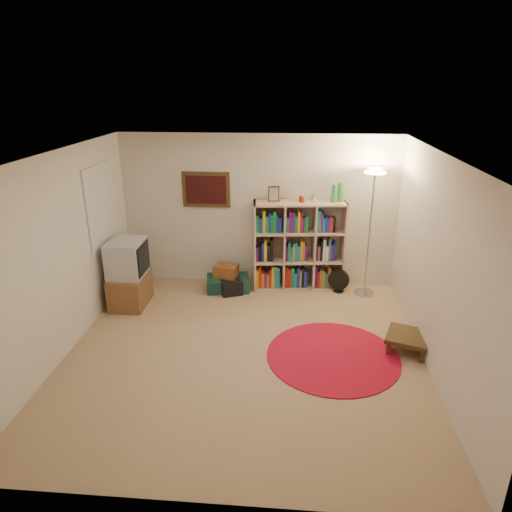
% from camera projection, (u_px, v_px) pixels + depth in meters
% --- Properties ---
extents(room, '(4.54, 4.54, 2.54)m').
position_uv_depth(room, '(239.00, 260.00, 5.45)').
color(room, '#A2815F').
rests_on(room, ground).
extents(bookshelf, '(1.51, 0.57, 1.76)m').
position_uv_depth(bookshelf, '(297.00, 247.00, 7.47)').
color(bookshelf, tan).
rests_on(bookshelf, ground).
extents(floor_lamp, '(0.45, 0.45, 2.06)m').
position_uv_depth(floor_lamp, '(373.00, 191.00, 6.84)').
color(floor_lamp, '#BBBCC0').
rests_on(floor_lamp, ground).
extents(floor_fan, '(0.35, 0.22, 0.39)m').
position_uv_depth(floor_fan, '(339.00, 281.00, 7.46)').
color(floor_fan, black).
rests_on(floor_fan, ground).
extents(tv_stand, '(0.51, 0.72, 1.04)m').
position_uv_depth(tv_stand, '(129.00, 274.00, 6.93)').
color(tv_stand, brown).
rests_on(tv_stand, ground).
extents(suitcase, '(0.75, 0.55, 0.22)m').
position_uv_depth(suitcase, '(228.00, 283.00, 7.57)').
color(suitcase, '#13362D').
rests_on(suitcase, ground).
extents(wicker_basket, '(0.42, 0.34, 0.21)m').
position_uv_depth(wicker_basket, '(226.00, 271.00, 7.51)').
color(wicker_basket, brown).
rests_on(wicker_basket, suitcase).
extents(duffel_bag, '(0.41, 0.38, 0.23)m').
position_uv_depth(duffel_bag, '(231.00, 287.00, 7.43)').
color(duffel_bag, black).
rests_on(duffel_bag, ground).
extents(paper_towel, '(0.12, 0.12, 0.24)m').
position_uv_depth(paper_towel, '(276.00, 281.00, 7.66)').
color(paper_towel, white).
rests_on(paper_towel, ground).
extents(red_rug, '(1.67, 1.67, 0.01)m').
position_uv_depth(red_rug, '(333.00, 356.00, 5.76)').
color(red_rug, maroon).
rests_on(red_rug, ground).
extents(side_table, '(0.65, 0.65, 0.23)m').
position_uv_depth(side_table, '(408.00, 337.00, 5.83)').
color(side_table, '#3A2814').
rests_on(side_table, ground).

